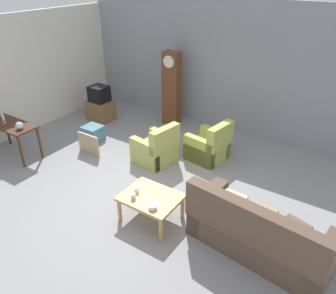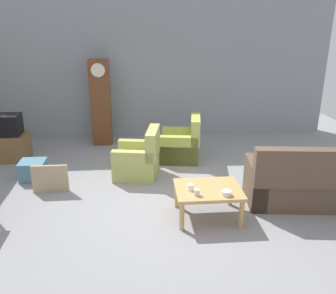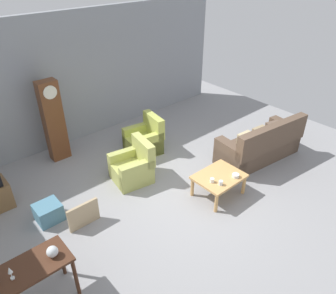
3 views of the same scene
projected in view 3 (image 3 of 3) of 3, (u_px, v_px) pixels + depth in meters
The scene contains 15 objects.
ground_plane at pixel (182, 194), 6.74m from camera, with size 10.40×10.40×0.00m, color gray.
garage_door_wall at pixel (87, 76), 8.21m from camera, with size 8.40×0.16×3.20m, color gray.
couch_floral at pixel (260, 146), 7.70m from camera, with size 2.19×1.12×1.04m.
armchair_olive_near at pixel (133, 168), 7.02m from camera, with size 0.91×0.88×0.92m.
armchair_olive_far at pixel (145, 140), 8.01m from camera, with size 0.90×0.87×0.92m.
coffee_table_wood at pixel (219, 178), 6.53m from camera, with size 0.96×0.76×0.47m.
console_table_dark at pixel (22, 277), 4.27m from camera, with size 1.30×0.56×0.78m.
grandfather_clock at pixel (54, 121), 7.42m from camera, with size 0.44×0.30×1.95m.
framed_picture_leaning at pixel (84, 215), 5.87m from camera, with size 0.60×0.05×0.49m, color tan.
storage_box_blue at pixel (48, 212), 6.02m from camera, with size 0.45×0.42×0.35m, color teal.
glass_dome_cloche at pixel (52, 252), 4.39m from camera, with size 0.16×0.16×0.16m, color silver.
cup_white_porcelain at pixel (212, 180), 6.30m from camera, with size 0.08×0.08×0.09m, color white.
cup_blue_rimmed at pixel (221, 183), 6.22m from camera, with size 0.08×0.08×0.09m, color silver.
bowl_white_stacked at pixel (236, 176), 6.44m from camera, with size 0.14×0.14×0.07m, color white.
wine_glass_short at pixel (10, 271), 4.05m from camera, with size 0.06×0.06×0.21m.
Camera 3 is at (-3.66, -3.74, 4.37)m, focal length 34.65 mm.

